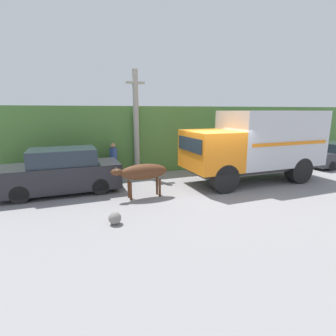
{
  "coord_description": "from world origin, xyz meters",
  "views": [
    {
      "loc": [
        -5.61,
        -8.9,
        3.25
      ],
      "look_at": [
        -1.92,
        0.54,
        1.01
      ],
      "focal_mm": 28.0,
      "sensor_mm": 36.0,
      "label": 1
    }
  ],
  "objects_px": {
    "brown_cow": "(143,172)",
    "utility_pole": "(136,122)",
    "cargo_truck": "(258,143)",
    "parked_suv": "(62,172)",
    "roadside_rock": "(115,218)",
    "hatchback_car": "(334,155)",
    "pedestrian_on_hill": "(114,159)"
  },
  "relations": [
    {
      "from": "brown_cow",
      "to": "utility_pole",
      "type": "height_order",
      "value": "utility_pole"
    },
    {
      "from": "cargo_truck",
      "to": "parked_suv",
      "type": "bearing_deg",
      "value": 171.8
    },
    {
      "from": "cargo_truck",
      "to": "roadside_rock",
      "type": "bearing_deg",
      "value": -160.12
    },
    {
      "from": "brown_cow",
      "to": "parked_suv",
      "type": "height_order",
      "value": "parked_suv"
    },
    {
      "from": "cargo_truck",
      "to": "hatchback_car",
      "type": "bearing_deg",
      "value": 9.28
    },
    {
      "from": "cargo_truck",
      "to": "pedestrian_on_hill",
      "type": "height_order",
      "value": "cargo_truck"
    },
    {
      "from": "cargo_truck",
      "to": "utility_pole",
      "type": "xyz_separation_m",
      "value": [
        -4.87,
        3.12,
        0.88
      ]
    },
    {
      "from": "cargo_truck",
      "to": "pedestrian_on_hill",
      "type": "relative_size",
      "value": 3.71
    },
    {
      "from": "cargo_truck",
      "to": "parked_suv",
      "type": "height_order",
      "value": "cargo_truck"
    },
    {
      "from": "parked_suv",
      "to": "hatchback_car",
      "type": "bearing_deg",
      "value": -1.82
    },
    {
      "from": "pedestrian_on_hill",
      "to": "hatchback_car",
      "type": "bearing_deg",
      "value": 147.2
    },
    {
      "from": "utility_pole",
      "to": "roadside_rock",
      "type": "height_order",
      "value": "utility_pole"
    },
    {
      "from": "brown_cow",
      "to": "utility_pole",
      "type": "relative_size",
      "value": 0.42
    },
    {
      "from": "cargo_truck",
      "to": "pedestrian_on_hill",
      "type": "xyz_separation_m",
      "value": [
        -6.11,
        2.8,
        -0.83
      ]
    },
    {
      "from": "cargo_truck",
      "to": "roadside_rock",
      "type": "height_order",
      "value": "cargo_truck"
    },
    {
      "from": "cargo_truck",
      "to": "utility_pole",
      "type": "height_order",
      "value": "utility_pole"
    },
    {
      "from": "brown_cow",
      "to": "hatchback_car",
      "type": "height_order",
      "value": "hatchback_car"
    },
    {
      "from": "pedestrian_on_hill",
      "to": "utility_pole",
      "type": "bearing_deg",
      "value": 169.88
    },
    {
      "from": "utility_pole",
      "to": "roadside_rock",
      "type": "bearing_deg",
      "value": -111.13
    },
    {
      "from": "parked_suv",
      "to": "hatchback_car",
      "type": "relative_size",
      "value": 1.21
    },
    {
      "from": "parked_suv",
      "to": "utility_pole",
      "type": "height_order",
      "value": "utility_pole"
    },
    {
      "from": "hatchback_car",
      "to": "pedestrian_on_hill",
      "type": "relative_size",
      "value": 2.15
    },
    {
      "from": "pedestrian_on_hill",
      "to": "roadside_rock",
      "type": "height_order",
      "value": "pedestrian_on_hill"
    },
    {
      "from": "pedestrian_on_hill",
      "to": "brown_cow",
      "type": "bearing_deg",
      "value": 75.18
    },
    {
      "from": "parked_suv",
      "to": "roadside_rock",
      "type": "height_order",
      "value": "parked_suv"
    },
    {
      "from": "pedestrian_on_hill",
      "to": "cargo_truck",
      "type": "bearing_deg",
      "value": 130.88
    },
    {
      "from": "brown_cow",
      "to": "roadside_rock",
      "type": "distance_m",
      "value": 2.63
    },
    {
      "from": "parked_suv",
      "to": "hatchback_car",
      "type": "height_order",
      "value": "parked_suv"
    },
    {
      "from": "brown_cow",
      "to": "roadside_rock",
      "type": "xyz_separation_m",
      "value": [
        -1.45,
        -2.04,
        -0.79
      ]
    },
    {
      "from": "hatchback_car",
      "to": "parked_suv",
      "type": "bearing_deg",
      "value": 178.54
    },
    {
      "from": "brown_cow",
      "to": "hatchback_car",
      "type": "xyz_separation_m",
      "value": [
        12.05,
        1.34,
        -0.3
      ]
    },
    {
      "from": "parked_suv",
      "to": "utility_pole",
      "type": "xyz_separation_m",
      "value": [
        3.54,
        1.78,
        1.82
      ]
    }
  ]
}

